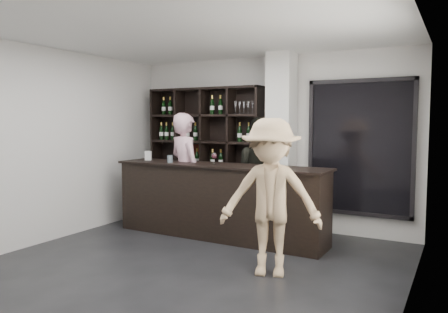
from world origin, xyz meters
The scene contains 12 objects.
floor centered at (0.00, 0.00, -0.01)m, with size 5.00×5.50×0.01m, color black.
wine_shelf centered at (-1.15, 2.57, 1.20)m, with size 2.20×0.35×2.40m, color black, non-canonical shape.
structural_column centered at (0.35, 2.47, 1.45)m, with size 0.40×0.40×2.90m, color silver.
glass_panel centered at (1.55, 2.69, 1.40)m, with size 1.60×0.08×2.10m.
tasting_counter centered at (-0.35, 1.66, 0.57)m, with size 3.47×0.71×1.14m.
taster_pink centered at (-1.10, 1.85, 0.97)m, with size 0.71×0.46×1.94m, color #D19FAD.
taster_black centered at (-0.01, 2.40, 0.93)m, with size 0.91×0.71×1.87m, color black.
customer centered at (0.99, 0.51, 0.92)m, with size 1.19×0.68×1.84m, color tan.
wine_glass centered at (-0.41, 1.61, 1.25)m, with size 0.09×0.09×0.21m, color white, non-canonical shape.
spit_cup centered at (-1.18, 1.54, 1.20)m, with size 0.09×0.09×0.12m, color #96AEB9.
napkin_stack centered at (0.56, 1.75, 1.15)m, with size 0.11×0.11×0.02m, color white.
card_stand centered at (-1.76, 1.70, 1.22)m, with size 0.10×0.05×0.16m, color white.
Camera 1 is at (2.94, -4.16, 1.81)m, focal length 35.00 mm.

